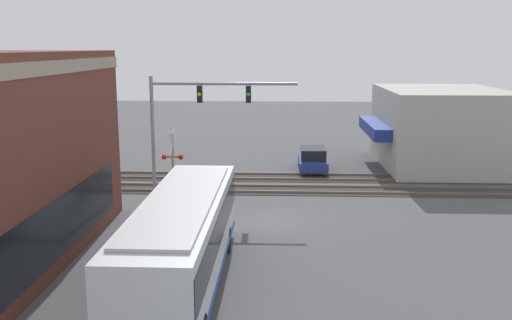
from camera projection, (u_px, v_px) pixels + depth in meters
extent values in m
plane|color=#4C4C4F|center=(270.00, 221.00, 26.97)|extent=(120.00, 120.00, 0.00)
cube|color=gray|center=(26.00, 70.00, 18.18)|extent=(18.92, 0.36, 0.50)
cube|color=black|center=(43.00, 240.00, 19.29)|extent=(15.72, 0.12, 2.20)
cube|color=#B2ADA3|center=(440.00, 128.00, 39.10)|extent=(10.62, 7.80, 5.31)
cube|color=navy|center=(375.00, 128.00, 39.31)|extent=(7.43, 1.20, 0.80)
cube|color=silver|center=(182.00, 239.00, 19.23)|extent=(11.58, 2.55, 2.65)
cube|color=black|center=(182.00, 228.00, 19.15)|extent=(11.35, 2.59, 1.11)
cube|color=#194CA5|center=(183.00, 271.00, 19.46)|extent=(11.35, 2.58, 0.24)
cube|color=#A5A8AA|center=(181.00, 199.00, 18.96)|extent=(9.85, 2.17, 0.12)
cylinder|color=black|center=(199.00, 239.00, 22.99)|extent=(1.00, 2.57, 1.00)
cylinder|color=gray|center=(153.00, 137.00, 30.88)|extent=(0.20, 0.20, 6.59)
cylinder|color=gray|center=(224.00, 84.00, 30.13)|extent=(0.16, 7.80, 0.16)
cube|color=black|center=(200.00, 94.00, 30.30)|extent=(0.30, 0.27, 0.90)
sphere|color=yellow|center=(199.00, 94.00, 30.14)|extent=(0.20, 0.20, 0.20)
cube|color=black|center=(248.00, 94.00, 30.18)|extent=(0.30, 0.27, 0.90)
sphere|color=green|center=(248.00, 95.00, 30.02)|extent=(0.20, 0.20, 0.20)
cylinder|color=gray|center=(173.00, 166.00, 30.72)|extent=(0.14, 0.14, 3.60)
cube|color=white|center=(172.00, 142.00, 30.47)|extent=(1.41, 0.06, 1.41)
cube|color=white|center=(172.00, 142.00, 30.47)|extent=(1.41, 0.06, 1.41)
cylinder|color=#38383A|center=(173.00, 157.00, 30.62)|extent=(0.08, 0.90, 0.08)
sphere|color=red|center=(181.00, 157.00, 30.55)|extent=(0.28, 0.28, 0.28)
sphere|color=red|center=(164.00, 157.00, 30.59)|extent=(0.28, 0.28, 0.28)
cube|color=#332D28|center=(272.00, 190.00, 32.85)|extent=(2.60, 60.00, 0.03)
cube|color=#6B6056|center=(272.00, 192.00, 32.13)|extent=(0.07, 60.00, 0.15)
cube|color=#6B6056|center=(272.00, 186.00, 33.54)|extent=(0.07, 60.00, 0.15)
cube|color=#332D28|center=(273.00, 177.00, 35.98)|extent=(2.60, 60.00, 0.03)
cube|color=#6B6056|center=(273.00, 179.00, 35.27)|extent=(0.07, 60.00, 0.15)
cube|color=#6B6056|center=(273.00, 174.00, 36.68)|extent=(0.07, 60.00, 0.15)
cube|color=navy|center=(312.00, 162.00, 38.10)|extent=(4.47, 1.80, 0.59)
cube|color=black|center=(313.00, 153.00, 37.75)|extent=(2.46, 1.62, 0.70)
cylinder|color=black|center=(311.00, 161.00, 39.50)|extent=(0.64, 1.82, 0.64)
cylinder|color=black|center=(314.00, 170.00, 36.79)|extent=(0.64, 1.82, 0.64)
cylinder|color=black|center=(181.00, 194.00, 30.30)|extent=(0.28, 0.28, 0.79)
cylinder|color=maroon|center=(180.00, 181.00, 30.16)|extent=(0.34, 0.34, 0.66)
sphere|color=tan|center=(180.00, 173.00, 30.07)|extent=(0.22, 0.22, 0.22)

